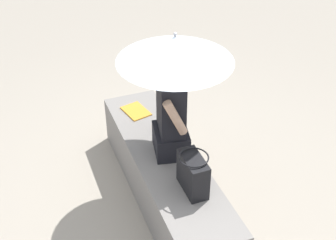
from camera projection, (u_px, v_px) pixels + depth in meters
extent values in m
plane|color=#9E9384|center=(165.00, 197.00, 4.22)|extent=(14.00, 14.00, 0.00)
cube|color=gray|center=(165.00, 177.00, 4.08)|extent=(2.12, 0.53, 0.49)
cube|color=black|center=(171.00, 141.00, 3.93)|extent=(0.39, 0.34, 0.22)
cube|color=black|center=(171.00, 106.00, 3.73)|extent=(0.35, 0.26, 0.48)
sphere|color=tan|center=(171.00, 69.00, 3.53)|extent=(0.20, 0.20, 0.20)
cylinder|color=tan|center=(167.00, 91.00, 3.88)|extent=(0.11, 0.21, 0.32)
cylinder|color=tan|center=(175.00, 118.00, 3.55)|extent=(0.11, 0.21, 0.32)
cylinder|color=#B7B7BC|center=(175.00, 94.00, 3.77)|extent=(0.02, 0.02, 1.04)
cone|color=silver|center=(175.00, 49.00, 3.54)|extent=(0.93, 0.93, 0.21)
sphere|color=#B7B7BC|center=(175.00, 34.00, 3.47)|extent=(0.03, 0.03, 0.03)
cube|color=black|center=(193.00, 174.00, 3.52)|extent=(0.31, 0.15, 0.30)
torus|color=black|center=(194.00, 157.00, 3.42)|extent=(0.23, 0.23, 0.01)
cube|color=gold|center=(136.00, 111.00, 4.49)|extent=(0.32, 0.26, 0.01)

